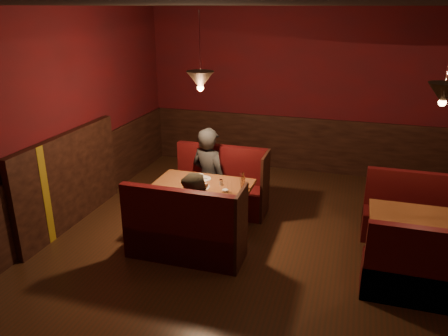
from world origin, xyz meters
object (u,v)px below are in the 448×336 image
(main_bench_far, at_px, (221,190))
(diner_a, at_px, (209,159))
(main_bench_near, at_px, (184,236))
(second_table, at_px, (420,230))
(second_bench_far, at_px, (414,219))
(main_table, at_px, (203,195))
(second_bench_near, at_px, (427,278))
(diner_b, at_px, (196,203))

(main_bench_far, relative_size, diner_a, 0.87)
(main_bench_near, bearing_deg, second_table, 13.58)
(second_table, bearing_deg, main_bench_near, -166.42)
(main_bench_far, bearing_deg, second_table, -17.22)
(second_bench_far, distance_m, diner_a, 2.89)
(main_table, xyz_separation_m, main_bench_near, (0.01, -0.73, -0.22))
(second_table, distance_m, second_bench_near, 0.71)
(second_bench_near, distance_m, diner_b, 2.60)
(diner_b, bearing_deg, second_bench_near, -1.16)
(main_table, xyz_separation_m, main_bench_far, (0.01, 0.73, -0.22))
(main_bench_near, relative_size, diner_b, 1.00)
(main_bench_far, bearing_deg, second_bench_near, -29.30)
(main_bench_near, distance_m, diner_a, 1.48)
(diner_a, xyz_separation_m, diner_b, (0.28, -1.27, -0.11))
(main_bench_far, xyz_separation_m, second_bench_near, (2.68, -1.50, -0.02))
(main_bench_far, relative_size, second_table, 1.24)
(second_table, bearing_deg, diner_b, -168.36)
(main_table, xyz_separation_m, diner_a, (-0.14, 0.65, 0.28))
(second_table, xyz_separation_m, diner_a, (-2.81, 0.74, 0.34))
(second_table, bearing_deg, second_bench_far, 87.80)
(main_bench_far, xyz_separation_m, main_bench_near, (0.00, -1.46, 0.00))
(main_bench_near, bearing_deg, diner_a, 96.50)
(diner_b, bearing_deg, diner_a, 104.67)
(main_bench_far, distance_m, second_bench_far, 2.68)
(diner_a, bearing_deg, main_bench_near, 116.88)
(main_bench_near, relative_size, second_table, 1.24)
(diner_a, bearing_deg, main_table, 122.73)
(second_table, relative_size, diner_a, 0.70)
(second_bench_far, xyz_separation_m, diner_a, (-2.84, 0.06, 0.53))
(second_bench_far, xyz_separation_m, diner_b, (-2.56, -1.20, 0.42))
(second_bench_near, relative_size, diner_b, 0.89)
(second_bench_near, xyz_separation_m, diner_b, (-2.56, 0.16, 0.42))
(main_table, distance_m, main_bench_near, 0.77)
(second_bench_far, bearing_deg, diner_a, 178.75)
(main_bench_near, xyz_separation_m, second_bench_near, (2.68, -0.04, -0.02))
(main_table, relative_size, second_table, 1.13)
(second_bench_near, bearing_deg, diner_a, 153.34)
(second_table, height_order, diner_b, diner_b)
(main_bench_near, distance_m, second_bench_near, 2.68)
(second_bench_far, height_order, diner_a, diner_a)
(main_bench_far, bearing_deg, second_bench_far, -3.01)
(main_bench_near, relative_size, second_bench_near, 1.12)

